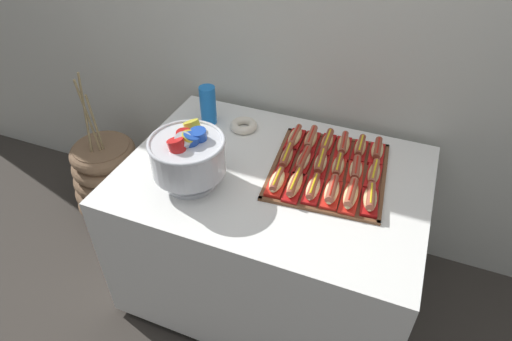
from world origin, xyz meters
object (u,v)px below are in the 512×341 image
floor_vase (111,183)px  buffet_table (272,231)px  hot_dog_1 (295,184)px  hot_dog_3 (332,192)px  hot_dog_9 (338,167)px  hot_dog_6 (286,157)px  punch_bowl (188,154)px  serving_tray (328,171)px  hot_dog_2 (313,189)px  hot_dog_12 (295,138)px  hot_dog_14 (327,143)px  hot_dog_4 (351,195)px  hot_dog_16 (360,148)px  hot_dog_17 (377,151)px  hot_dog_13 (311,140)px  hot_dog_0 (277,182)px  hot_dog_8 (320,164)px  hot_dog_7 (303,161)px  donut (244,125)px  hot_dog_11 (374,174)px  cup_stack (208,105)px  hot_dog_15 (343,145)px  hot_dog_5 (370,199)px  hot_dog_10 (356,170)px

floor_vase → buffet_table: bearing=-7.2°
hot_dog_1 → hot_dog_3: bearing=5.0°
hot_dog_3 → hot_dog_9: size_ratio=1.08×
hot_dog_6 → punch_bowl: punch_bowl is taller
hot_dog_9 → serving_tray: bearing=-175.0°
buffet_table → hot_dog_2: hot_dog_2 is taller
hot_dog_12 → punch_bowl: (-0.31, -0.43, 0.12)m
hot_dog_14 → serving_tray: bearing=-72.2°
hot_dog_6 → punch_bowl: size_ratio=0.59×
hot_dog_4 → hot_dog_16: (-0.03, 0.33, -0.00)m
hot_dog_6 → hot_dog_17: size_ratio=1.12×
hot_dog_13 → hot_dog_0: bearing=-97.8°
hot_dog_3 → punch_bowl: (-0.57, -0.12, 0.11)m
hot_dog_6 → hot_dog_3: bearing=-31.2°
hot_dog_6 → hot_dog_8: same height
hot_dog_7 → hot_dog_12: size_ratio=0.97×
donut → hot_dog_4: bearing=-28.7°
floor_vase → hot_dog_2: 1.38m
hot_dog_0 → hot_dog_16: 0.45m
hot_dog_1 → hot_dog_11: bearing=33.9°
hot_dog_1 → hot_dog_13: size_ratio=1.07×
hot_dog_2 → hot_dog_3: (0.07, 0.01, 0.00)m
hot_dog_2 → cup_stack: bearing=152.3°
buffet_table → hot_dog_8: (0.18, 0.09, 0.40)m
serving_tray → hot_dog_6: hot_dog_6 is taller
hot_dog_0 → hot_dog_12: 0.33m
hot_dog_8 → hot_dog_12: 0.22m
hot_dog_1 → hot_dog_3: (0.15, 0.01, 0.00)m
hot_dog_15 → hot_dog_12: bearing=-175.0°
hot_dog_9 → hot_dog_5: bearing=-42.7°
hot_dog_8 → hot_dog_4: bearing=-42.7°
hot_dog_2 → hot_dog_12: (-0.18, 0.32, -0.00)m
hot_dog_3 → hot_dog_10: bearing=70.6°
hot_dog_9 → cup_stack: 0.71m
hot_dog_2 → hot_dog_12: same height
hot_dog_9 → hot_dog_12: 0.28m
hot_dog_1 → hot_dog_11: hot_dog_1 is taller
hot_dog_3 → hot_dog_6: hot_dog_3 is taller
hot_dog_2 → hot_dog_9: (0.06, 0.17, 0.00)m
hot_dog_8 → hot_dog_14: hot_dog_8 is taller
hot_dog_0 → hot_dog_14: 0.36m
hot_dog_13 → hot_dog_9: bearing=-42.7°
floor_vase → hot_dog_7: (1.17, -0.05, 0.54)m
hot_dog_0 → hot_dog_4: bearing=5.0°
hot_dog_0 → hot_dog_1: hot_dog_1 is taller
hot_dog_0 → hot_dog_3: hot_dog_3 is taller
hot_dog_7 → hot_dog_15: bearing=52.8°
hot_dog_6 → cup_stack: size_ratio=0.93×
hot_dog_0 → hot_dog_10: 0.34m
hot_dog_10 → punch_bowl: size_ratio=0.52×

